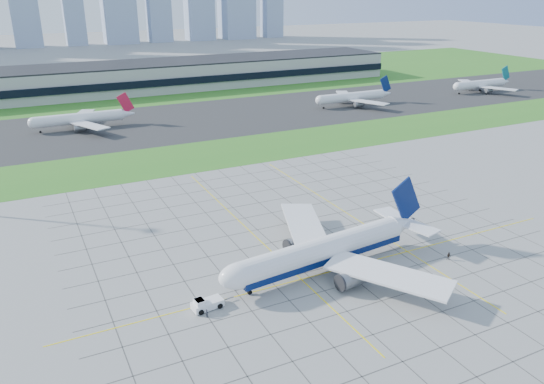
% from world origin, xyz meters
% --- Properties ---
extents(ground, '(1400.00, 1400.00, 0.00)m').
position_xyz_m(ground, '(0.00, 0.00, 0.00)').
color(ground, '#999994').
rests_on(ground, ground).
extents(grass_median, '(700.00, 35.00, 0.04)m').
position_xyz_m(grass_median, '(0.00, 90.00, 0.02)').
color(grass_median, '#317722').
rests_on(grass_median, ground).
extents(asphalt_taxiway, '(700.00, 75.00, 0.04)m').
position_xyz_m(asphalt_taxiway, '(0.00, 145.00, 0.03)').
color(asphalt_taxiway, '#383838').
rests_on(asphalt_taxiway, ground).
extents(grass_far, '(700.00, 145.00, 0.04)m').
position_xyz_m(grass_far, '(0.00, 255.00, 0.02)').
color(grass_far, '#317722').
rests_on(grass_far, ground).
extents(apron_markings, '(120.00, 130.00, 0.03)m').
position_xyz_m(apron_markings, '(0.43, 11.09, 0.02)').
color(apron_markings, '#474744').
rests_on(apron_markings, ground).
extents(terminal, '(260.00, 43.00, 15.80)m').
position_xyz_m(terminal, '(40.00, 229.87, 7.89)').
color(terminal, '#B7B7B2').
rests_on(terminal, ground).
extents(airliner, '(53.12, 53.58, 16.74)m').
position_xyz_m(airliner, '(-3.64, -0.53, 4.58)').
color(airliner, white).
rests_on(airliner, ground).
extents(pushback_tug, '(8.71, 3.55, 2.40)m').
position_xyz_m(pushback_tug, '(-31.40, -3.42, 1.06)').
color(pushback_tug, white).
rests_on(pushback_tug, ground).
extents(crew_near, '(0.61, 0.71, 1.64)m').
position_xyz_m(crew_near, '(-32.17, -6.15, 0.82)').
color(crew_near, black).
rests_on(crew_near, ground).
extents(crew_far, '(1.13, 1.15, 1.87)m').
position_xyz_m(crew_far, '(23.52, -9.26, 0.94)').
color(crew_far, black).
rests_on(crew_far, ground).
extents(distant_jet_1, '(41.75, 42.66, 14.08)m').
position_xyz_m(distant_jet_1, '(-32.64, 150.12, 4.49)').
color(distant_jet_1, white).
rests_on(distant_jet_1, ground).
extents(distant_jet_2, '(43.45, 42.66, 14.08)m').
position_xyz_m(distant_jet_2, '(98.78, 137.97, 4.49)').
color(distant_jet_2, white).
rests_on(distant_jet_2, ground).
extents(distant_jet_3, '(40.90, 42.66, 14.08)m').
position_xyz_m(distant_jet_3, '(187.10, 136.74, 4.49)').
color(distant_jet_3, white).
rests_on(distant_jet_3, ground).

